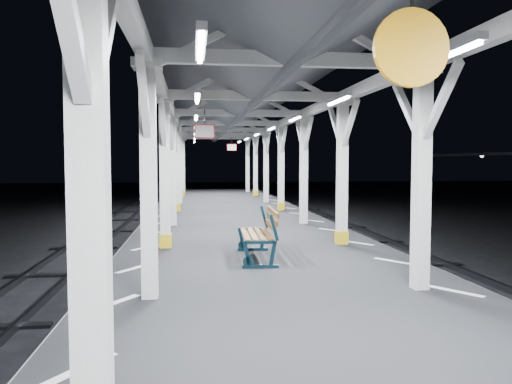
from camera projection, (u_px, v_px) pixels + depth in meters
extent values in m
plane|color=black|center=(269.00, 318.00, 9.34)|extent=(120.00, 120.00, 0.00)
cube|color=black|center=(269.00, 291.00, 9.30)|extent=(6.00, 50.00, 1.00)
cube|color=silver|center=(134.00, 268.00, 8.97)|extent=(1.00, 48.00, 0.01)
cube|color=silver|center=(395.00, 261.00, 9.58)|extent=(1.00, 48.00, 0.01)
cube|color=#2D2D33|center=(19.00, 323.00, 8.78)|extent=(0.08, 60.00, 0.16)
cube|color=#2D2D33|center=(490.00, 305.00, 9.89)|extent=(0.08, 60.00, 0.16)
cube|color=silver|center=(90.00, 216.00, 2.98)|extent=(0.22, 0.22, 3.20)
cube|color=silver|center=(103.00, 43.00, 3.46)|extent=(0.10, 0.99, 0.99)
cube|color=silver|center=(149.00, 185.00, 6.94)|extent=(0.22, 0.22, 3.20)
cube|color=silver|center=(147.00, 64.00, 6.84)|extent=(0.40, 0.40, 0.12)
cube|color=silver|center=(151.00, 106.00, 7.42)|extent=(0.10, 0.99, 0.99)
cube|color=silver|center=(144.00, 97.00, 6.33)|extent=(0.10, 0.99, 0.99)
cube|color=silver|center=(165.00, 176.00, 10.91)|extent=(0.22, 0.22, 3.20)
cube|color=silver|center=(164.00, 100.00, 10.80)|extent=(0.40, 0.40, 0.12)
cube|color=gold|center=(166.00, 241.00, 10.99)|extent=(0.26, 0.26, 0.30)
cube|color=silver|center=(166.00, 125.00, 11.38)|extent=(0.10, 0.99, 0.99)
cube|color=silver|center=(163.00, 121.00, 10.29)|extent=(0.10, 0.99, 0.99)
cube|color=silver|center=(172.00, 172.00, 14.87)|extent=(0.22, 0.22, 3.20)
cube|color=silver|center=(172.00, 116.00, 14.76)|extent=(0.40, 0.40, 0.12)
cube|color=silver|center=(173.00, 134.00, 15.34)|extent=(0.10, 0.99, 0.99)
cube|color=silver|center=(171.00, 132.00, 14.25)|extent=(0.10, 0.99, 0.99)
cube|color=silver|center=(177.00, 170.00, 18.83)|extent=(0.22, 0.22, 3.20)
cube|color=silver|center=(176.00, 126.00, 18.72)|extent=(0.40, 0.40, 0.12)
cube|color=gold|center=(177.00, 207.00, 18.92)|extent=(0.26, 0.26, 0.30)
cube|color=silver|center=(177.00, 140.00, 19.30)|extent=(0.10, 0.99, 0.99)
cube|color=silver|center=(176.00, 139.00, 18.21)|extent=(0.10, 0.99, 0.99)
cube|color=silver|center=(180.00, 168.00, 22.79)|extent=(0.22, 0.22, 3.20)
cube|color=silver|center=(179.00, 132.00, 22.69)|extent=(0.40, 0.40, 0.12)
cube|color=silver|center=(180.00, 144.00, 23.26)|extent=(0.10, 0.99, 0.99)
cube|color=silver|center=(179.00, 143.00, 22.17)|extent=(0.10, 0.99, 0.99)
cube|color=silver|center=(182.00, 167.00, 26.75)|extent=(0.22, 0.22, 3.20)
cube|color=silver|center=(181.00, 136.00, 26.65)|extent=(0.40, 0.40, 0.12)
cube|color=gold|center=(182.00, 194.00, 26.84)|extent=(0.26, 0.26, 0.30)
cube|color=silver|center=(182.00, 146.00, 27.22)|extent=(0.10, 0.99, 0.99)
cube|color=silver|center=(181.00, 145.00, 26.13)|extent=(0.10, 0.99, 0.99)
cube|color=silver|center=(183.00, 166.00, 30.71)|extent=(0.22, 0.22, 3.20)
cube|color=silver|center=(183.00, 139.00, 30.61)|extent=(0.40, 0.40, 0.12)
cube|color=silver|center=(183.00, 148.00, 31.18)|extent=(0.10, 0.99, 0.99)
cube|color=silver|center=(183.00, 148.00, 30.09)|extent=(0.10, 0.99, 0.99)
cube|color=silver|center=(421.00, 183.00, 7.44)|extent=(0.22, 0.22, 3.20)
cube|color=silver|center=(424.00, 71.00, 7.34)|extent=(0.40, 0.40, 0.12)
cube|color=silver|center=(407.00, 110.00, 7.92)|extent=(0.10, 0.99, 0.99)
cube|color=silver|center=(441.00, 101.00, 6.83)|extent=(0.10, 0.99, 0.99)
cube|color=silver|center=(342.00, 176.00, 11.40)|extent=(0.22, 0.22, 3.20)
cube|color=silver|center=(343.00, 102.00, 11.30)|extent=(0.40, 0.40, 0.12)
cube|color=gold|center=(341.00, 237.00, 11.49)|extent=(0.26, 0.26, 0.30)
cube|color=silver|center=(336.00, 127.00, 11.88)|extent=(0.10, 0.99, 0.99)
cube|color=silver|center=(350.00, 123.00, 10.79)|extent=(0.10, 0.99, 0.99)
cube|color=silver|center=(304.00, 172.00, 15.37)|extent=(0.22, 0.22, 3.20)
cube|color=silver|center=(304.00, 118.00, 15.26)|extent=(0.40, 0.40, 0.12)
cube|color=silver|center=(300.00, 135.00, 15.84)|extent=(0.10, 0.99, 0.99)
cube|color=silver|center=(308.00, 133.00, 14.75)|extent=(0.10, 0.99, 0.99)
cube|color=silver|center=(281.00, 170.00, 19.33)|extent=(0.22, 0.22, 3.20)
cube|color=silver|center=(281.00, 127.00, 19.22)|extent=(0.40, 0.40, 0.12)
cube|color=gold|center=(281.00, 206.00, 19.41)|extent=(0.26, 0.26, 0.30)
cube|color=silver|center=(279.00, 140.00, 19.80)|extent=(0.10, 0.99, 0.99)
cube|color=silver|center=(284.00, 139.00, 18.71)|extent=(0.10, 0.99, 0.99)
cube|color=silver|center=(266.00, 168.00, 23.29)|extent=(0.22, 0.22, 3.20)
cube|color=silver|center=(266.00, 133.00, 23.18)|extent=(0.40, 0.40, 0.12)
cube|color=silver|center=(264.00, 144.00, 23.76)|extent=(0.10, 0.99, 0.99)
cube|color=silver|center=(268.00, 143.00, 22.67)|extent=(0.10, 0.99, 0.99)
cube|color=silver|center=(255.00, 167.00, 27.25)|extent=(0.22, 0.22, 3.20)
cube|color=silver|center=(255.00, 137.00, 27.15)|extent=(0.40, 0.40, 0.12)
cube|color=gold|center=(255.00, 193.00, 27.34)|extent=(0.26, 0.26, 0.30)
cube|color=silver|center=(254.00, 146.00, 27.72)|extent=(0.10, 0.99, 0.99)
cube|color=silver|center=(257.00, 146.00, 26.63)|extent=(0.10, 0.99, 0.99)
cube|color=silver|center=(248.00, 166.00, 31.21)|extent=(0.22, 0.22, 3.20)
cube|color=silver|center=(248.00, 140.00, 31.11)|extent=(0.40, 0.40, 0.12)
cube|color=silver|center=(247.00, 148.00, 31.68)|extent=(0.10, 0.99, 0.99)
cube|color=silver|center=(249.00, 148.00, 30.59)|extent=(0.10, 0.99, 0.99)
cube|color=silver|center=(157.00, 79.00, 8.81)|extent=(0.18, 48.00, 0.24)
cube|color=silver|center=(375.00, 84.00, 9.31)|extent=(0.18, 48.00, 0.24)
cube|color=silver|center=(290.00, 59.00, 7.08)|extent=(4.20, 0.14, 0.20)
cube|color=silver|center=(255.00, 96.00, 11.04)|extent=(4.20, 0.14, 0.20)
cube|color=silver|center=(239.00, 113.00, 15.01)|extent=(4.20, 0.14, 0.20)
cube|color=silver|center=(229.00, 123.00, 18.97)|extent=(4.20, 0.14, 0.20)
cube|color=silver|center=(223.00, 130.00, 22.93)|extent=(4.20, 0.14, 0.20)
cube|color=silver|center=(219.00, 134.00, 26.89)|extent=(4.20, 0.14, 0.20)
cube|color=silver|center=(215.00, 138.00, 30.85)|extent=(4.20, 0.14, 0.20)
cube|color=silver|center=(269.00, 30.00, 9.01)|extent=(0.16, 48.00, 0.20)
cube|color=#4F5257|center=(197.00, 49.00, 8.87)|extent=(2.80, 49.00, 1.45)
cube|color=#4F5257|center=(339.00, 53.00, 9.19)|extent=(2.80, 49.00, 1.45)
cube|color=silver|center=(201.00, 44.00, 4.96)|extent=(0.10, 1.35, 0.08)
cube|color=white|center=(201.00, 49.00, 4.96)|extent=(0.05, 1.25, 0.05)
cube|color=silver|center=(197.00, 96.00, 8.92)|extent=(0.10, 1.35, 0.08)
cube|color=white|center=(197.00, 99.00, 8.92)|extent=(0.05, 1.25, 0.05)
cube|color=silver|center=(196.00, 116.00, 12.88)|extent=(0.10, 1.35, 0.08)
cube|color=white|center=(196.00, 118.00, 12.88)|extent=(0.05, 1.25, 0.05)
cube|color=silver|center=(195.00, 126.00, 16.84)|extent=(0.10, 1.35, 0.08)
cube|color=white|center=(195.00, 128.00, 16.84)|extent=(0.05, 1.25, 0.05)
cube|color=silver|center=(195.00, 133.00, 20.80)|extent=(0.10, 1.35, 0.08)
cube|color=white|center=(195.00, 134.00, 20.81)|extent=(0.05, 1.25, 0.05)
cube|color=silver|center=(195.00, 138.00, 24.76)|extent=(0.10, 1.35, 0.08)
cube|color=white|center=(195.00, 139.00, 24.77)|extent=(0.05, 1.25, 0.05)
cube|color=silver|center=(194.00, 141.00, 28.72)|extent=(0.10, 1.35, 0.08)
cube|color=white|center=(194.00, 142.00, 28.73)|extent=(0.05, 1.25, 0.05)
cube|color=silver|center=(447.00, 51.00, 5.28)|extent=(0.10, 1.35, 0.08)
cube|color=white|center=(447.00, 56.00, 5.29)|extent=(0.05, 1.25, 0.05)
cube|color=silver|center=(338.00, 98.00, 9.24)|extent=(0.10, 1.35, 0.08)
cube|color=white|center=(338.00, 101.00, 9.25)|extent=(0.05, 1.25, 0.05)
cube|color=silver|center=(295.00, 117.00, 13.20)|extent=(0.10, 1.35, 0.08)
cube|color=white|center=(295.00, 119.00, 13.21)|extent=(0.05, 1.25, 0.05)
cube|color=silver|center=(271.00, 127.00, 17.17)|extent=(0.10, 1.35, 0.08)
cube|color=white|center=(271.00, 129.00, 17.17)|extent=(0.05, 1.25, 0.05)
cube|color=silver|center=(257.00, 134.00, 21.13)|extent=(0.10, 1.35, 0.08)
cube|color=white|center=(257.00, 135.00, 21.13)|extent=(0.05, 1.25, 0.05)
cube|color=silver|center=(247.00, 138.00, 25.09)|extent=(0.10, 1.35, 0.08)
cube|color=white|center=(247.00, 139.00, 25.09)|extent=(0.05, 1.25, 0.05)
cube|color=silver|center=(239.00, 141.00, 29.05)|extent=(0.10, 1.35, 0.08)
cube|color=white|center=(239.00, 142.00, 29.05)|extent=(0.05, 1.25, 0.05)
cylinder|color=orange|center=(411.00, 48.00, 3.17)|extent=(0.50, 0.04, 0.50)
cylinder|color=black|center=(205.00, 117.00, 12.25)|extent=(0.02, 0.02, 0.36)
cube|color=red|center=(205.00, 131.00, 12.27)|extent=(0.50, 0.03, 0.35)
cube|color=white|center=(205.00, 131.00, 12.27)|extent=(0.44, 0.04, 0.29)
cylinder|color=black|center=(232.00, 141.00, 26.42)|extent=(0.02, 0.02, 0.36)
cube|color=red|center=(232.00, 147.00, 26.44)|extent=(0.50, 0.03, 0.35)
cube|color=white|center=(232.00, 147.00, 26.44)|extent=(0.44, 0.05, 0.29)
cube|color=black|center=(429.00, 181.00, 32.77)|extent=(0.20, 0.20, 3.30)
sphere|color=silver|center=(482.00, 156.00, 26.73)|extent=(0.20, 0.20, 0.20)
sphere|color=silver|center=(429.00, 157.00, 32.67)|extent=(0.20, 0.20, 0.20)
cube|color=#0C232D|center=(261.00, 267.00, 8.97)|extent=(0.66, 0.09, 0.07)
cube|color=#0C232D|center=(247.00, 255.00, 8.94)|extent=(0.17, 0.06, 0.51)
cube|color=#0C232D|center=(273.00, 254.00, 8.98)|extent=(0.16, 0.06, 0.51)
cube|color=#0C232D|center=(274.00, 228.00, 8.95)|extent=(0.18, 0.06, 0.48)
cube|color=#0C232D|center=(253.00, 249.00, 10.72)|extent=(0.66, 0.09, 0.07)
cube|color=#0C232D|center=(242.00, 239.00, 10.69)|extent=(0.17, 0.06, 0.51)
cube|color=#0C232D|center=(263.00, 239.00, 10.73)|extent=(0.16, 0.06, 0.51)
cube|color=#0C232D|center=(264.00, 217.00, 10.70)|extent=(0.18, 0.06, 0.48)
cube|color=brown|center=(245.00, 234.00, 9.80)|extent=(0.17, 1.68, 0.04)
cube|color=brown|center=(252.00, 234.00, 9.81)|extent=(0.17, 1.68, 0.04)
cube|color=brown|center=(260.00, 234.00, 9.82)|extent=(0.17, 1.68, 0.04)
cube|color=brown|center=(267.00, 234.00, 9.84)|extent=(0.17, 1.68, 0.04)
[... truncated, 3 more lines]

